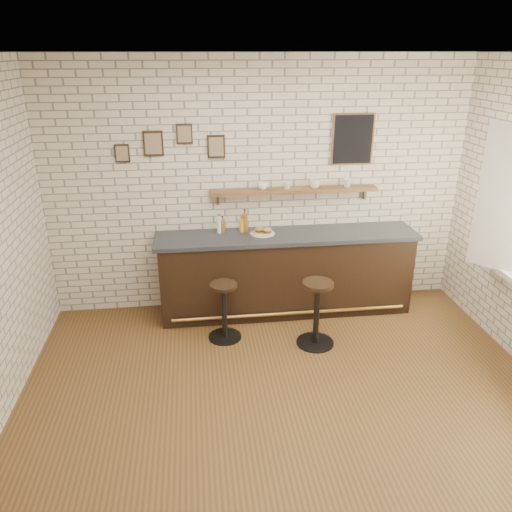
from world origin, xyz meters
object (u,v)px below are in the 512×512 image
object	(u,v)px
condiment_bottle_yellow	(242,225)
shelf_cup_a	(262,186)
bitters_bottle_white	(220,225)
sandwich_plate	(263,233)
bar_stool_right	(317,311)
bar_counter	(286,273)
ciabatta_sandwich	(263,230)
bitters_bottle_brown	(223,226)
bitters_bottle_amber	(245,223)
shelf_cup_b	(287,185)
shelf_cup_d	(348,183)
bar_stool_left	(224,309)
shelf_cup_c	(315,184)

from	to	relation	value
condiment_bottle_yellow	shelf_cup_a	distance (m)	0.53
shelf_cup_a	bitters_bottle_white	bearing A→B (deg)	162.27
sandwich_plate	bar_stool_right	size ratio (longest dim) A/B	0.37
bar_counter	bitters_bottle_white	distance (m)	1.00
sandwich_plate	ciabatta_sandwich	size ratio (longest dim) A/B	1.37
sandwich_plate	bitters_bottle_brown	distance (m)	0.48
bitters_bottle_amber	condiment_bottle_yellow	distance (m)	0.05
bar_counter	condiment_bottle_yellow	bearing A→B (deg)	164.69
sandwich_plate	shelf_cup_b	bearing A→B (deg)	27.82
shelf_cup_d	bitters_bottle_white	bearing A→B (deg)	172.22
bar_stool_right	sandwich_plate	bearing A→B (deg)	119.45
shelf_cup_d	shelf_cup_b	bearing A→B (deg)	170.05
ciabatta_sandwich	bitters_bottle_amber	xyz separation A→B (m)	(-0.21, 0.11, 0.07)
condiment_bottle_yellow	bar_stool_left	bearing A→B (deg)	-111.27
ciabatta_sandwich	shelf_cup_d	world-z (taller)	shelf_cup_d
bar_stool_left	shelf_cup_c	size ratio (longest dim) A/B	4.98
bar_counter	bitters_bottle_brown	xyz separation A→B (m)	(-0.75, 0.14, 0.59)
shelf_cup_c	shelf_cup_d	distance (m)	0.40
bar_stool_left	ciabatta_sandwich	bearing A→B (deg)	49.00
condiment_bottle_yellow	shelf_cup_b	distance (m)	0.72
bar_stool_right	shelf_cup_d	world-z (taller)	shelf_cup_d
sandwich_plate	bitters_bottle_brown	world-z (taller)	bitters_bottle_brown
sandwich_plate	shelf_cup_a	size ratio (longest dim) A/B	2.36
bar_counter	bar_stool_left	world-z (taller)	bar_counter
sandwich_plate	shelf_cup_d	bearing A→B (deg)	9.07
bar_counter	shelf_cup_a	xyz separation A→B (m)	(-0.27, 0.20, 1.04)
bitters_bottle_white	shelf_cup_a	distance (m)	0.68
sandwich_plate	bitters_bottle_amber	size ratio (longest dim) A/B	1.01
ciabatta_sandwich	bar_stool_left	bearing A→B (deg)	-131.00
shelf_cup_d	bar_counter	bearing A→B (deg)	-175.13
shelf_cup_c	sandwich_plate	bearing A→B (deg)	122.06
bar_counter	shelf_cup_b	distance (m)	1.06
bar_stool_left	shelf_cup_d	distance (m)	2.10
bar_counter	ciabatta_sandwich	distance (m)	0.61
bar_stool_right	shelf_cup_a	world-z (taller)	shelf_cup_a
shelf_cup_a	shelf_cup_c	size ratio (longest dim) A/B	0.88
bar_counter	bar_stool_left	xyz separation A→B (m)	(-0.79, -0.56, -0.15)
bar_counter	bar_stool_left	bearing A→B (deg)	-144.72
sandwich_plate	bar_stool_right	xyz separation A→B (m)	(0.48, -0.84, -0.61)
bitters_bottle_white	shelf_cup_a	world-z (taller)	shelf_cup_a
bitters_bottle_white	shelf_cup_c	size ratio (longest dim) A/B	1.69
shelf_cup_d	shelf_cup_c	bearing A→B (deg)	170.05
shelf_cup_b	shelf_cup_d	bearing A→B (deg)	-51.98
bar_counter	bitters_bottle_white	xyz separation A→B (m)	(-0.78, 0.14, 0.60)
bitters_bottle_white	bitters_bottle_amber	bearing A→B (deg)	-0.00
condiment_bottle_yellow	shelf_cup_a	world-z (taller)	shelf_cup_a
bitters_bottle_white	bar_stool_left	distance (m)	1.02
bitters_bottle_white	shelf_cup_d	world-z (taller)	shelf_cup_d
bitters_bottle_amber	shelf_cup_a	bearing A→B (deg)	15.17
condiment_bottle_yellow	bar_stool_left	size ratio (longest dim) A/B	0.28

